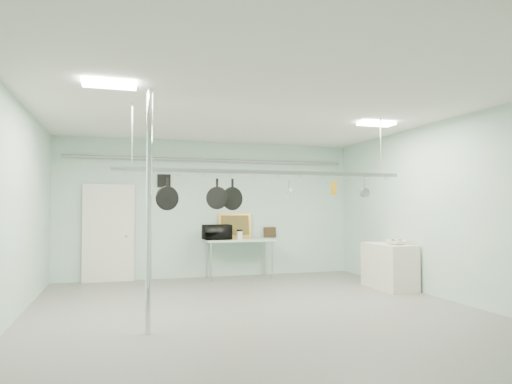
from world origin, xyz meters
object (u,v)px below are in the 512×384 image
object	(u,v)px
chrome_pole	(149,210)
microwave	(217,232)
skillet_mid	(217,193)
pot_rack	(267,170)
skillet_right	(232,194)
coffee_canister	(240,235)
skillet_left	(167,194)
prep_table	(239,242)
side_cabinet	(389,266)
fruit_bowl	(396,242)

from	to	relation	value
chrome_pole	microwave	world-z (taller)	chrome_pole
chrome_pole	skillet_mid	world-z (taller)	chrome_pole
pot_rack	skillet_right	size ratio (longest dim) A/B	9.81
coffee_canister	skillet_mid	size ratio (longest dim) A/B	0.40
pot_rack	microwave	size ratio (longest dim) A/B	7.83
pot_rack	skillet_left	xyz separation A→B (m)	(-1.58, 0.00, -0.39)
microwave	skillet_mid	world-z (taller)	skillet_mid
chrome_pole	prep_table	distance (m)	4.85
prep_table	skillet_left	bearing A→B (deg)	-120.93
side_cabinet	pot_rack	world-z (taller)	pot_rack
prep_table	skillet_mid	distance (m)	3.66
side_cabinet	fruit_bowl	xyz separation A→B (m)	(0.01, -0.25, 0.50)
skillet_left	fruit_bowl	bearing A→B (deg)	-5.32
side_cabinet	skillet_mid	distance (m)	4.16
chrome_pole	microwave	size ratio (longest dim) A/B	5.22
pot_rack	coffee_canister	distance (m)	3.38
fruit_bowl	coffee_canister	bearing A→B (deg)	138.84
coffee_canister	pot_rack	bearing A→B (deg)	-96.61
side_cabinet	skillet_mid	xyz separation A→B (m)	(-3.76, -1.10, 1.40)
chrome_pole	pot_rack	xyz separation A→B (m)	(1.90, 0.90, 0.63)
pot_rack	skillet_right	xyz separation A→B (m)	(-0.57, 0.00, -0.39)
prep_table	coffee_canister	xyz separation A→B (m)	(-0.04, -0.18, 0.17)
chrome_pole	skillet_left	distance (m)	0.99
fruit_bowl	skillet_left	world-z (taller)	skillet_left
pot_rack	microwave	world-z (taller)	pot_rack
side_cabinet	microwave	distance (m)	3.79
prep_table	microwave	xyz separation A→B (m)	(-0.55, -0.10, 0.24)
prep_table	side_cabinet	distance (m)	3.39
prep_table	skillet_left	world-z (taller)	skillet_left
microwave	fruit_bowl	distance (m)	3.90
fruit_bowl	skillet_mid	xyz separation A→B (m)	(-3.77, -0.85, 0.91)
fruit_bowl	side_cabinet	bearing A→B (deg)	92.15
chrome_pole	prep_table	world-z (taller)	chrome_pole
microwave	skillet_mid	distance (m)	3.35
coffee_canister	side_cabinet	bearing A→B (deg)	-38.03
microwave	pot_rack	bearing A→B (deg)	88.68
coffee_canister	fruit_bowl	bearing A→B (deg)	-41.16
microwave	fruit_bowl	size ratio (longest dim) A/B	1.65
skillet_right	pot_rack	bearing A→B (deg)	-15.44
side_cabinet	microwave	size ratio (longest dim) A/B	1.96
chrome_pole	coffee_canister	world-z (taller)	chrome_pole
prep_table	skillet_right	xyz separation A→B (m)	(-0.97, -3.30, 1.01)
skillet_right	skillet_mid	bearing A→B (deg)	164.56
skillet_left	coffee_canister	bearing A→B (deg)	42.19
skillet_mid	skillet_right	bearing A→B (deg)	27.78
pot_rack	skillet_mid	distance (m)	0.90
skillet_left	skillet_right	size ratio (longest dim) A/B	1.00
skillet_mid	coffee_canister	bearing A→B (deg)	97.17
microwave	skillet_right	size ratio (longest dim) A/B	1.25
chrome_pole	microwave	bearing A→B (deg)	66.88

